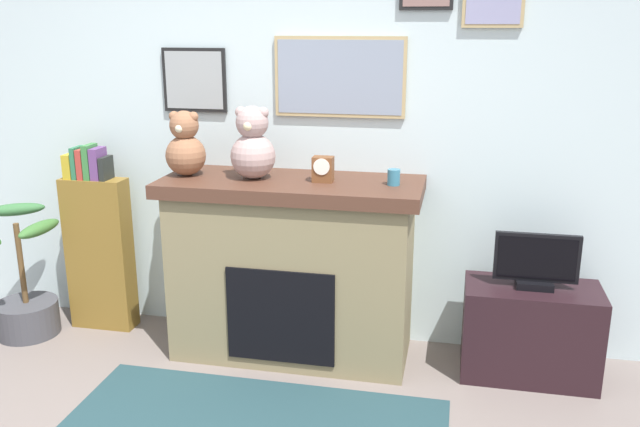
# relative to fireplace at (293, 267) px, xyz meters

# --- Properties ---
(back_wall) EXTENTS (5.20, 0.15, 2.60)m
(back_wall) POSITION_rel_fireplace_xyz_m (-0.12, 0.35, 0.75)
(back_wall) COLOR silver
(back_wall) RESTS_ON ground_plane
(fireplace) EXTENTS (1.52, 0.64, 1.10)m
(fireplace) POSITION_rel_fireplace_xyz_m (0.00, 0.00, 0.00)
(fireplace) COLOR olive
(fireplace) RESTS_ON ground_plane
(bookshelf) EXTENTS (0.42, 0.16, 1.24)m
(bookshelf) POSITION_rel_fireplace_xyz_m (-1.33, 0.09, 0.01)
(bookshelf) COLOR brown
(bookshelf) RESTS_ON ground_plane
(potted_plant) EXTENTS (0.51, 0.59, 0.85)m
(potted_plant) POSITION_rel_fireplace_xyz_m (-1.76, -0.13, -0.31)
(potted_plant) COLOR #3F3F44
(potted_plant) RESTS_ON ground_plane
(tv_stand) EXTENTS (0.75, 0.40, 0.54)m
(tv_stand) POSITION_rel_fireplace_xyz_m (1.40, -0.01, -0.28)
(tv_stand) COLOR black
(tv_stand) RESTS_ON ground_plane
(television) EXTENTS (0.46, 0.14, 0.32)m
(television) POSITION_rel_fireplace_xyz_m (1.40, -0.01, 0.13)
(television) COLOR black
(television) RESTS_ON tv_stand
(candle_jar) EXTENTS (0.07, 0.07, 0.09)m
(candle_jar) POSITION_rel_fireplace_xyz_m (0.59, -0.02, 0.59)
(candle_jar) COLOR teal
(candle_jar) RESTS_ON fireplace
(mantel_clock) EXTENTS (0.12, 0.09, 0.15)m
(mantel_clock) POSITION_rel_fireplace_xyz_m (0.19, -0.02, 0.62)
(mantel_clock) COLOR brown
(mantel_clock) RESTS_ON fireplace
(teddy_bear_grey) EXTENTS (0.24, 0.24, 0.38)m
(teddy_bear_grey) POSITION_rel_fireplace_xyz_m (-0.64, -0.02, 0.72)
(teddy_bear_grey) COLOR #8D5D40
(teddy_bear_grey) RESTS_ON fireplace
(teddy_bear_cream) EXTENTS (0.26, 0.26, 0.42)m
(teddy_bear_cream) POSITION_rel_fireplace_xyz_m (-0.22, -0.02, 0.73)
(teddy_bear_cream) COLOR #A78B86
(teddy_bear_cream) RESTS_ON fireplace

